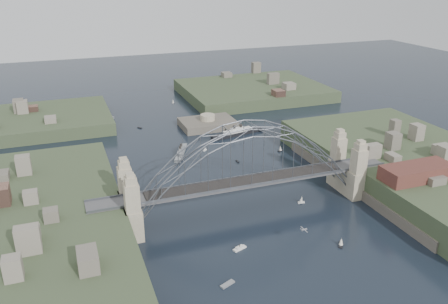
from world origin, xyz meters
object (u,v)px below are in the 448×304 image
bridge (248,168)px  naval_cruiser_far (107,122)px  naval_cruiser_near (181,152)px  ocean_liner (237,133)px  wharf_shed (417,172)px  fort_island (208,128)px

bridge → naval_cruiser_far: (-26.90, 88.86, -11.58)m
naval_cruiser_near → ocean_liner: (26.41, 12.08, 0.12)m
bridge → ocean_liner: 61.23m
wharf_shed → ocean_liner: (-24.02, 70.74, -9.13)m
naval_cruiser_near → ocean_liner: ocean_liner is taller
fort_island → naval_cruiser_far: fort_island is taller
bridge → ocean_liner: size_ratio=3.67×
naval_cruiser_near → naval_cruiser_far: bearing=114.8°
fort_island → ocean_liner: fort_island is taller
wharf_shed → naval_cruiser_far: wharf_shed is taller
bridge → fort_island: (12.00, 70.00, -12.66)m
ocean_liner → naval_cruiser_far: bearing=145.6°
fort_island → ocean_liner: 15.53m
wharf_shed → naval_cruiser_near: size_ratio=1.28×
wharf_shed → naval_cruiser_near: 77.91m
naval_cruiser_far → fort_island: bearing=-25.9°
bridge → naval_cruiser_near: size_ratio=5.38×
naval_cruiser_far → bridge: bearing=-73.2°
naval_cruiser_near → ocean_liner: 29.04m
wharf_shed → ocean_liner: 75.26m
naval_cruiser_far → ocean_liner: ocean_liner is taller
naval_cruiser_far → naval_cruiser_near: bearing=-65.2°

